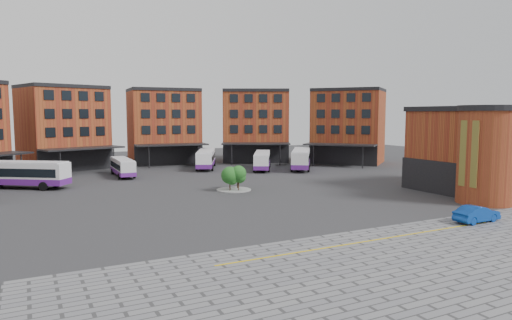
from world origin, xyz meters
name	(u,v)px	position (x,y,z in m)	size (l,w,h in m)	color
ground	(264,209)	(0.00, 0.00, 0.00)	(160.00, 160.00, 0.00)	#28282B
paving_zone	(462,273)	(2.00, -22.00, 0.01)	(50.00, 22.00, 0.02)	slate
yellow_line	(373,240)	(2.00, -14.00, 0.03)	(26.00, 0.15, 0.02)	gold
main_building	(134,128)	(-4.77, 38.25, 7.23)	(94.14, 42.48, 14.60)	brown
east_building	(481,150)	(28.70, -3.06, 5.29)	(17.40, 15.40, 10.60)	brown
tree_island	(235,177)	(2.00, 11.61, 1.81)	(4.40, 4.40, 3.25)	gray
bus_b	(21,174)	(-22.12, 25.92, 1.91)	(11.93, 9.51, 3.53)	silver
bus_c	(123,167)	(-8.08, 31.71, 1.50)	(2.60, 9.87, 2.77)	silver
bus_d	(206,159)	(7.10, 35.44, 1.78)	(7.28, 11.69, 3.28)	white
bus_e	(262,160)	(15.16, 29.34, 1.67)	(7.59, 10.73, 3.08)	white
bus_f	(301,158)	(21.58, 26.87, 1.89)	(9.38, 11.79, 3.49)	silver
blue_car	(477,214)	(14.37, -13.58, 0.76)	(1.61, 4.62, 1.52)	#0B3792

